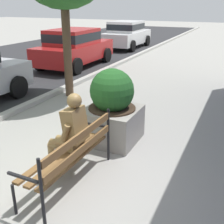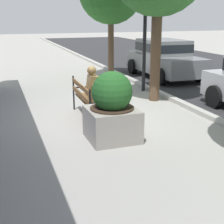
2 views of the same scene
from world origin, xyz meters
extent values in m
plane|color=#9E9B93|center=(0.00, 0.00, 0.00)|extent=(80.00, 80.00, 0.00)
cube|color=brown|center=(0.20, -0.10, 0.45)|extent=(1.70, 0.14, 0.04)
cube|color=brown|center=(0.20, 0.08, 0.45)|extent=(1.70, 0.14, 0.04)
cube|color=brown|center=(0.21, 0.26, 0.45)|extent=(1.70, 0.14, 0.04)
cube|color=brown|center=(0.20, -0.19, 0.62)|extent=(1.70, 0.06, 0.11)
cube|color=brown|center=(0.20, -0.19, 0.84)|extent=(1.70, 0.06, 0.11)
cylinder|color=black|center=(-0.67, 0.30, 0.23)|extent=(0.04, 0.04, 0.45)
cylinder|color=black|center=(-0.68, -0.17, 0.47)|extent=(0.04, 0.04, 0.95)
cube|color=black|center=(-0.68, 0.10, 0.62)|extent=(0.04, 0.48, 0.03)
cylinder|color=black|center=(1.09, 0.27, 0.23)|extent=(0.04, 0.04, 0.45)
cylinder|color=black|center=(1.08, -0.20, 0.47)|extent=(0.04, 0.04, 0.95)
cube|color=black|center=(1.08, 0.07, 0.62)|extent=(0.04, 0.48, 0.03)
cube|color=olive|center=(0.44, 0.14, 0.56)|extent=(0.35, 0.33, 0.16)
cube|color=olive|center=(0.44, 0.04, 0.88)|extent=(0.37, 0.30, 0.55)
sphere|color=olive|center=(0.44, 0.03, 1.26)|extent=(0.22, 0.22, 0.22)
cylinder|color=olive|center=(0.22, 0.07, 0.83)|extent=(0.10, 0.18, 0.29)
cylinder|color=olive|center=(0.21, 0.21, 0.66)|extent=(0.09, 0.27, 0.10)
cylinder|color=olive|center=(0.66, 0.06, 0.83)|extent=(0.10, 0.18, 0.29)
cylinder|color=olive|center=(0.67, 0.20, 0.66)|extent=(0.09, 0.27, 0.10)
cylinder|color=olive|center=(0.36, 0.29, 0.52)|extent=(0.14, 0.37, 0.14)
cylinder|color=olive|center=(0.36, 0.47, 0.25)|extent=(0.11, 0.11, 0.50)
cube|color=olive|center=(0.36, 0.53, 0.04)|extent=(0.12, 0.24, 0.07)
cylinder|color=olive|center=(0.54, 0.28, 0.52)|extent=(0.14, 0.37, 0.14)
cylinder|color=olive|center=(0.54, 0.46, 0.25)|extent=(0.11, 0.11, 0.50)
cube|color=olive|center=(0.54, 0.52, 0.04)|extent=(0.12, 0.24, 0.07)
cube|color=olive|center=(0.68, 0.56, 0.08)|extent=(0.29, 0.19, 0.16)
cube|color=gray|center=(1.80, 0.07, 0.34)|extent=(1.01, 1.01, 0.67)
cylinder|color=#38281C|center=(1.80, 0.07, 0.69)|extent=(0.91, 0.91, 0.03)
sphere|color=#235B23|center=(1.80, 0.07, 1.03)|extent=(0.84, 0.84, 0.84)
cylinder|color=brown|center=(3.93, 2.45, 1.39)|extent=(0.23, 0.23, 2.79)
cylinder|color=black|center=(3.11, 3.67, 0.32)|extent=(0.64, 0.23, 0.64)
cube|color=#B21E1E|center=(7.57, 4.51, 0.61)|extent=(4.12, 1.74, 0.70)
cube|color=#B21E1E|center=(7.42, 4.50, 1.26)|extent=(2.15, 1.58, 0.60)
cube|color=black|center=(7.42, 4.50, 1.26)|extent=(2.16, 1.60, 0.33)
cylinder|color=black|center=(8.90, 5.37, 0.32)|extent=(0.64, 0.23, 0.64)
cylinder|color=black|center=(8.92, 3.67, 0.32)|extent=(0.64, 0.23, 0.64)
cylinder|color=black|center=(6.23, 5.34, 0.32)|extent=(0.64, 0.23, 0.64)
cylinder|color=black|center=(6.25, 3.64, 0.32)|extent=(0.64, 0.23, 0.64)
cube|color=silver|center=(13.44, 4.51, 0.61)|extent=(4.12, 1.74, 0.70)
cube|color=silver|center=(13.29, 4.50, 1.26)|extent=(2.15, 1.58, 0.60)
cube|color=black|center=(13.29, 4.50, 1.26)|extent=(2.16, 1.60, 0.33)
cylinder|color=black|center=(14.76, 5.37, 0.32)|extent=(0.64, 0.23, 0.64)
cylinder|color=black|center=(14.78, 3.67, 0.32)|extent=(0.64, 0.23, 0.64)
cylinder|color=black|center=(12.10, 5.34, 0.32)|extent=(0.64, 0.23, 0.64)
cylinder|color=black|center=(12.11, 3.64, 0.32)|extent=(0.64, 0.23, 0.64)
camera|label=1|loc=(-2.84, -2.10, 2.59)|focal=45.49mm
camera|label=2|loc=(7.92, -2.10, 2.53)|focal=52.38mm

